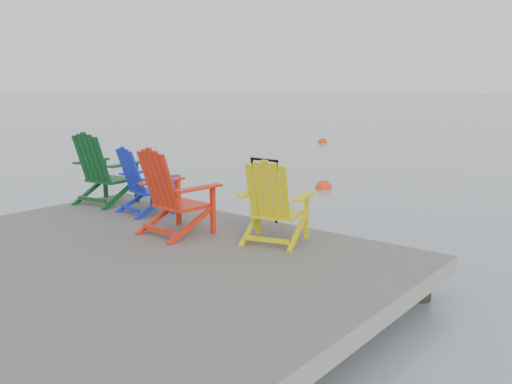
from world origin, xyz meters
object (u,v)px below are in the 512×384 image
Objects in this scene: chair_red at (173,192)px; handrail at (264,183)px; buoy_b at (323,143)px; chair_green at (103,168)px; chair_yellow at (273,202)px; chair_blue at (143,180)px; buoy_a at (324,188)px.

handrail is at bearing 75.29° from chair_red.
buoy_b is at bearing 119.64° from chair_red.
chair_green reaches higher than chair_yellow.
handrail is 0.90× the size of chair_blue.
chair_green reaches higher than buoy_b.
buoy_a is (-1.58, 6.27, -1.07)m from chair_red.
chair_red is at bearing -109.08° from handrail.
chair_red is 2.87× the size of buoy_a.
chair_yellow is at bearing -60.28° from buoy_b.
chair_yellow reaches higher than buoy_b.
buoy_b reaches higher than buoy_a.
buoy_a is at bearing 108.53° from chair_red.
chair_red is 6.56m from buoy_a.
handrail is 5.45m from buoy_a.
chair_red is at bearing -175.75° from chair_yellow.
chair_red is 1.09× the size of chair_yellow.
chair_yellow reaches higher than handrail.
chair_yellow is 2.63× the size of buoy_a.
chair_green is 2.96× the size of buoy_a.
handrail is 2.29× the size of buoy_a.
buoy_a is 10.85m from buoy_b.
chair_yellow is at bearing -8.90° from chair_green.
buoy_a is 0.99× the size of buoy_b.
chair_red is (1.26, -0.55, 0.06)m from chair_blue.
chair_red reaches higher than buoy_a.
chair_red is at bearing -12.99° from chair_blue.
handrail is 2.85m from chair_green.
handrail is at bearing -67.59° from buoy_a.
chair_green is at bearing -97.08° from buoy_a.
chair_red is (2.29, -0.58, -0.02)m from chair_green.
chair_red is 17.16m from buoy_b.
chair_yellow is at bearing 26.01° from chair_red.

